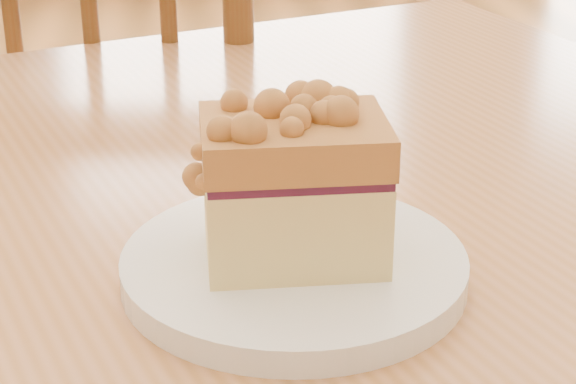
# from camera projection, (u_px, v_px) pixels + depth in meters

# --- Properties ---
(cafe_table_main) EXTENTS (1.39, 1.14, 0.75)m
(cafe_table_main) POSITION_uv_depth(u_px,v_px,m) (104.00, 311.00, 0.78)
(cafe_table_main) COLOR #B17444
(cafe_table_main) RESTS_ON ground
(cafe_chair_main) EXTENTS (0.45, 0.45, 0.90)m
(cafe_chair_main) POSITION_uv_depth(u_px,v_px,m) (127.00, 221.00, 1.37)
(cafe_chair_main) COLOR brown
(cafe_chair_main) RESTS_ON ground
(plate) EXTENTS (0.21, 0.21, 0.02)m
(plate) POSITION_uv_depth(u_px,v_px,m) (294.00, 268.00, 0.62)
(plate) COLOR white
(plate) RESTS_ON cafe_table_main
(cake_slice) EXTENTS (0.12, 0.09, 0.11)m
(cake_slice) POSITION_uv_depth(u_px,v_px,m) (292.00, 180.00, 0.59)
(cake_slice) COLOR #F0E187
(cake_slice) RESTS_ON plate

